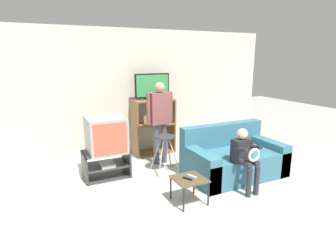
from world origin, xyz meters
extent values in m
plane|color=beige|center=(0.00, 0.00, 0.00)|extent=(18.00, 18.00, 0.00)
cube|color=silver|center=(0.00, 3.35, 1.30)|extent=(6.40, 0.06, 2.60)
cube|color=#38383D|center=(-0.93, 2.26, 0.01)|extent=(0.76, 0.50, 0.02)
cube|color=#38383D|center=(-0.93, 2.26, 0.21)|extent=(0.73, 0.50, 0.02)
cube|color=#38383D|center=(-0.93, 2.26, 0.45)|extent=(0.76, 0.50, 0.02)
cube|color=#38383D|center=(-1.30, 2.26, 0.23)|extent=(0.03, 0.50, 0.46)
cube|color=#38383D|center=(-0.56, 2.26, 0.23)|extent=(0.03, 0.50, 0.46)
cube|color=white|center=(-0.93, 2.20, 0.24)|extent=(0.24, 0.28, 0.05)
cube|color=#9E9EA3|center=(-0.91, 2.24, 0.76)|extent=(0.62, 0.61, 0.60)
cube|color=#D8593F|center=(-0.91, 1.94, 0.76)|extent=(0.54, 0.01, 0.52)
cube|color=#8E6642|center=(-0.12, 3.07, 0.59)|extent=(0.03, 0.43, 1.18)
cube|color=#8E6642|center=(0.72, 3.07, 0.59)|extent=(0.03, 0.43, 1.18)
cube|color=#8E6642|center=(0.30, 3.07, 0.02)|extent=(0.81, 0.43, 0.03)
cube|color=#8E6642|center=(0.30, 3.07, 0.65)|extent=(0.81, 0.43, 0.03)
cube|color=#8E6642|center=(0.30, 3.07, 1.16)|extent=(0.81, 0.43, 0.03)
cube|color=#9E7A4C|center=(0.15, 3.00, 0.77)|extent=(0.18, 0.04, 0.22)
cube|color=black|center=(0.28, 3.04, 1.20)|extent=(0.26, 0.20, 0.04)
cube|color=black|center=(0.28, 3.04, 1.46)|extent=(0.75, 0.04, 0.49)
cube|color=#3FA559|center=(0.28, 3.02, 1.46)|extent=(0.70, 0.01, 0.44)
cylinder|color=#B7B7BC|center=(-0.05, 1.89, 0.33)|extent=(0.19, 0.17, 0.66)
cylinder|color=#B7B7BC|center=(0.21, 1.89, 0.33)|extent=(0.19, 0.17, 0.66)
cylinder|color=#B7B7BC|center=(-0.05, 2.13, 0.33)|extent=(0.19, 0.17, 0.66)
cylinder|color=#B7B7BC|center=(0.21, 2.13, 0.33)|extent=(0.19, 0.17, 0.66)
cylinder|color=#333338|center=(0.08, 2.01, 0.66)|extent=(0.37, 0.37, 0.02)
cube|color=brown|center=(-0.08, 0.85, 0.36)|extent=(0.44, 0.44, 0.02)
cylinder|color=black|center=(-0.27, 0.66, 0.18)|extent=(0.02, 0.02, 0.35)
cylinder|color=black|center=(0.12, 0.66, 0.18)|extent=(0.02, 0.02, 0.35)
cylinder|color=black|center=(-0.27, 1.05, 0.18)|extent=(0.02, 0.02, 0.35)
cylinder|color=black|center=(0.12, 1.05, 0.18)|extent=(0.02, 0.02, 0.35)
cube|color=black|center=(-0.11, 0.84, 0.38)|extent=(0.10, 0.15, 0.02)
cube|color=silver|center=(-0.02, 0.88, 0.38)|extent=(0.08, 0.15, 0.02)
cube|color=teal|center=(1.11, 1.34, 0.22)|extent=(1.67, 0.97, 0.44)
cube|color=teal|center=(1.11, 1.73, 0.65)|extent=(1.67, 0.20, 0.41)
cube|color=teal|center=(0.39, 1.34, 0.28)|extent=(0.22, 0.97, 0.56)
cube|color=teal|center=(1.84, 1.34, 0.28)|extent=(0.22, 0.97, 0.56)
cylinder|color=#4C4C56|center=(0.10, 2.44, 0.40)|extent=(0.11, 0.11, 0.80)
cylinder|color=#4C4C56|center=(0.26, 2.44, 0.40)|extent=(0.11, 0.11, 0.80)
cube|color=#8C4C4C|center=(0.18, 2.44, 1.09)|extent=(0.38, 0.20, 0.60)
cylinder|color=#8C4C4C|center=(-0.05, 2.44, 1.11)|extent=(0.08, 0.08, 0.57)
cylinder|color=#8C4C4C|center=(0.41, 2.44, 1.11)|extent=(0.08, 0.08, 0.57)
sphere|color=tan|center=(0.18, 2.44, 1.49)|extent=(0.19, 0.19, 0.19)
cylinder|color=#2D2D38|center=(0.81, 0.62, 0.22)|extent=(0.08, 0.08, 0.44)
cylinder|color=#2D2D38|center=(0.96, 0.62, 0.22)|extent=(0.08, 0.08, 0.44)
cylinder|color=#2D2D38|center=(0.81, 0.77, 0.49)|extent=(0.09, 0.30, 0.09)
cylinder|color=#2D2D38|center=(0.96, 0.77, 0.49)|extent=(0.09, 0.30, 0.09)
cube|color=#232328|center=(0.88, 0.92, 0.62)|extent=(0.30, 0.17, 0.36)
cylinder|color=#232328|center=(0.75, 0.79, 0.70)|extent=(0.06, 0.31, 0.14)
cylinder|color=#232328|center=(1.02, 0.79, 0.70)|extent=(0.06, 0.31, 0.14)
sphere|color=beige|center=(0.88, 0.92, 0.89)|extent=(0.17, 0.17, 0.17)
torus|color=silver|center=(0.88, 0.63, 0.64)|extent=(0.21, 0.04, 0.21)
camera|label=1|loc=(-1.93, -2.32, 2.04)|focal=30.00mm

